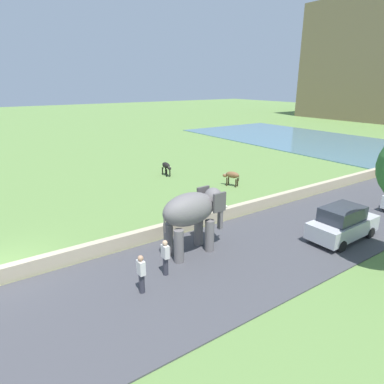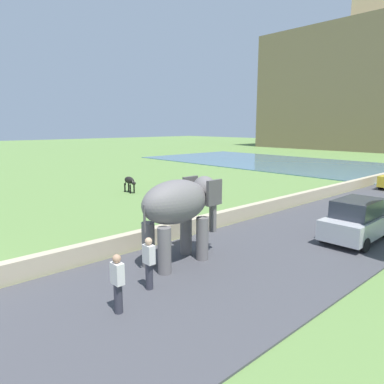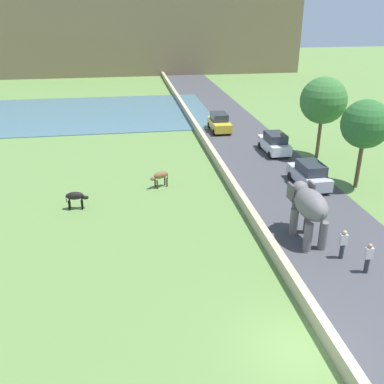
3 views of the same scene
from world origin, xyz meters
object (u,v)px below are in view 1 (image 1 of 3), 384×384
elephant (193,212)px  person_trailing (141,274)px  cow_black (166,166)px  cow_brown (232,176)px  car_silver (342,223)px  person_beside_elephant (165,257)px

elephant → person_trailing: size_ratio=2.14×
cow_black → cow_brown: bearing=25.6°
car_silver → cow_black: 15.77m
elephant → person_beside_elephant: size_ratio=2.14×
car_silver → cow_brown: 10.36m
person_beside_elephant → elephant: bearing=116.4°
elephant → cow_brown: (-7.09, 8.51, -1.20)m
car_silver → person_trailing: bearing=-98.4°
person_trailing → car_silver: (1.55, 10.47, 0.03)m
person_beside_elephant → cow_brown: size_ratio=1.16×
car_silver → cow_brown: size_ratio=2.88×
cow_black → person_beside_elephant: bearing=-30.4°
person_trailing → cow_brown: bearing=126.0°
cow_black → car_silver: bearing=4.1°
cow_brown → cow_black: bearing=-154.4°
person_trailing → car_silver: bearing=81.6°
car_silver → cow_brown: bearing=171.6°
person_beside_elephant → cow_brown: person_beside_elephant is taller
car_silver → cow_black: bearing=-175.9°
elephant → cow_black: elephant is taller
elephant → cow_brown: size_ratio=2.49×
car_silver → cow_brown: car_silver is taller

